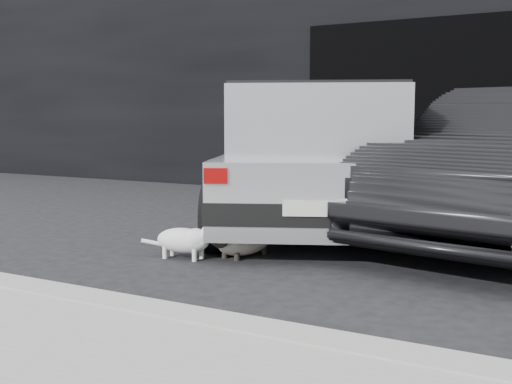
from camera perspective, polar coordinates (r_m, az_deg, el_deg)
The scene contains 7 objects.
ground at distance 6.39m, azimuth -1.89°, elevation -4.00°, with size 80.00×80.00×0.00m, color black.
building_facade at distance 11.67m, azimuth 18.42°, elevation 12.76°, with size 34.00×4.00×5.00m, color black.
garage_opening at distance 9.63m, azimuth 15.87°, elevation 7.07°, with size 4.00×0.10×2.60m, color black.
curb at distance 3.74m, azimuth -9.55°, elevation -10.77°, with size 18.00×0.25×0.12m, color #999994.
silver_hatchback at distance 6.87m, azimuth 5.45°, elevation 3.58°, with size 3.30×4.44×1.50m.
cat_siamese at distance 5.43m, azimuth -1.41°, elevation -4.45°, with size 0.40×0.84×0.29m.
cat_white at distance 5.39m, azimuth -6.21°, elevation -4.23°, with size 0.72×0.28×0.34m.
Camera 1 is at (3.25, -5.37, 1.17)m, focal length 45.00 mm.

